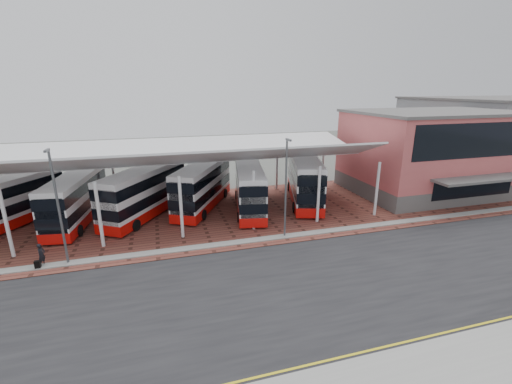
{
  "coord_description": "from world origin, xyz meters",
  "views": [
    {
      "loc": [
        -7.46,
        -17.72,
        11.72
      ],
      "look_at": [
        0.25,
        8.65,
        3.31
      ],
      "focal_mm": 24.0,
      "sensor_mm": 36.0,
      "label": 1
    }
  ],
  "objects_px": {
    "bus_1": "(76,200)",
    "bus_2": "(145,193)",
    "bus_0": "(6,204)",
    "pedestrian": "(42,255)",
    "bus_4": "(249,189)",
    "bus_3": "(203,186)",
    "terminal": "(433,152)",
    "bus_5": "(304,179)"
  },
  "relations": [
    {
      "from": "bus_0",
      "to": "pedestrian",
      "type": "height_order",
      "value": "bus_0"
    },
    {
      "from": "bus_4",
      "to": "bus_5",
      "type": "relative_size",
      "value": 0.92
    },
    {
      "from": "bus_0",
      "to": "bus_5",
      "type": "distance_m",
      "value": 27.55
    },
    {
      "from": "bus_4",
      "to": "pedestrian",
      "type": "relative_size",
      "value": 6.66
    },
    {
      "from": "bus_3",
      "to": "pedestrian",
      "type": "distance_m",
      "value": 15.21
    },
    {
      "from": "bus_1",
      "to": "bus_2",
      "type": "relative_size",
      "value": 1.0
    },
    {
      "from": "bus_5",
      "to": "pedestrian",
      "type": "xyz_separation_m",
      "value": [
        -22.81,
        -7.95,
        -1.55
      ]
    },
    {
      "from": "bus_0",
      "to": "bus_3",
      "type": "height_order",
      "value": "bus_3"
    },
    {
      "from": "bus_2",
      "to": "bus_3",
      "type": "xyz_separation_m",
      "value": [
        5.53,
        0.88,
        -0.03
      ]
    },
    {
      "from": "bus_1",
      "to": "bus_4",
      "type": "height_order",
      "value": "bus_4"
    },
    {
      "from": "bus_1",
      "to": "bus_5",
      "type": "xyz_separation_m",
      "value": [
        21.99,
        -0.12,
        0.24
      ]
    },
    {
      "from": "bus_4",
      "to": "pedestrian",
      "type": "height_order",
      "value": "bus_4"
    },
    {
      "from": "bus_0",
      "to": "bus_5",
      "type": "relative_size",
      "value": 0.86
    },
    {
      "from": "terminal",
      "to": "bus_4",
      "type": "distance_m",
      "value": 22.18
    },
    {
      "from": "bus_0",
      "to": "bus_1",
      "type": "bearing_deg",
      "value": 27.36
    },
    {
      "from": "bus_2",
      "to": "pedestrian",
      "type": "xyz_separation_m",
      "value": [
        -6.69,
        -8.08,
        -1.44
      ]
    },
    {
      "from": "bus_1",
      "to": "bus_3",
      "type": "distance_m",
      "value": 11.43
    },
    {
      "from": "bus_2",
      "to": "pedestrian",
      "type": "relative_size",
      "value": 6.55
    },
    {
      "from": "bus_3",
      "to": "bus_5",
      "type": "height_order",
      "value": "bus_5"
    },
    {
      "from": "terminal",
      "to": "bus_4",
      "type": "xyz_separation_m",
      "value": [
        -22.04,
        -0.55,
        -2.44
      ]
    },
    {
      "from": "bus_5",
      "to": "bus_1",
      "type": "bearing_deg",
      "value": -162.72
    },
    {
      "from": "terminal",
      "to": "bus_2",
      "type": "height_order",
      "value": "terminal"
    },
    {
      "from": "bus_0",
      "to": "bus_2",
      "type": "relative_size",
      "value": 0.95
    },
    {
      "from": "bus_0",
      "to": "bus_2",
      "type": "height_order",
      "value": "bus_2"
    },
    {
      "from": "bus_2",
      "to": "bus_5",
      "type": "height_order",
      "value": "bus_5"
    },
    {
      "from": "bus_1",
      "to": "pedestrian",
      "type": "distance_m",
      "value": 8.22
    },
    {
      "from": "bus_0",
      "to": "bus_4",
      "type": "distance_m",
      "value": 21.31
    },
    {
      "from": "terminal",
      "to": "bus_3",
      "type": "bearing_deg",
      "value": 176.85
    },
    {
      "from": "bus_1",
      "to": "pedestrian",
      "type": "bearing_deg",
      "value": -87.01
    },
    {
      "from": "bus_0",
      "to": "bus_2",
      "type": "distance_m",
      "value": 11.43
    },
    {
      "from": "terminal",
      "to": "bus_0",
      "type": "bearing_deg",
      "value": 178.71
    },
    {
      "from": "bus_1",
      "to": "bus_4",
      "type": "bearing_deg",
      "value": 4.75
    },
    {
      "from": "bus_3",
      "to": "bus_4",
      "type": "xyz_separation_m",
      "value": [
        4.3,
        -2.0,
        -0.06
      ]
    },
    {
      "from": "bus_2",
      "to": "bus_4",
      "type": "distance_m",
      "value": 9.89
    },
    {
      "from": "bus_4",
      "to": "bus_5",
      "type": "xyz_separation_m",
      "value": [
        6.29,
        0.99,
        0.21
      ]
    },
    {
      "from": "bus_0",
      "to": "bus_4",
      "type": "height_order",
      "value": "bus_4"
    },
    {
      "from": "bus_1",
      "to": "bus_5",
      "type": "distance_m",
      "value": 21.99
    },
    {
      "from": "bus_1",
      "to": "pedestrian",
      "type": "relative_size",
      "value": 6.54
    },
    {
      "from": "bus_3",
      "to": "bus_4",
      "type": "height_order",
      "value": "bus_3"
    },
    {
      "from": "bus_3",
      "to": "bus_2",
      "type": "bearing_deg",
      "value": -143.22
    },
    {
      "from": "terminal",
      "to": "bus_2",
      "type": "distance_m",
      "value": 31.96
    },
    {
      "from": "bus_2",
      "to": "terminal",
      "type": "bearing_deg",
      "value": 31.58
    }
  ]
}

